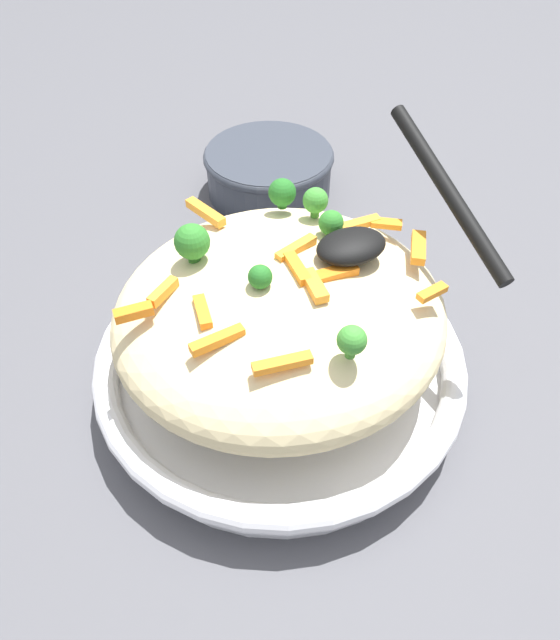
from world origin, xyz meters
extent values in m
plane|color=#4C4C51|center=(0.00, 0.00, 0.00)|extent=(2.40, 2.40, 0.00)
cylinder|color=silver|center=(0.00, 0.00, 0.01)|extent=(0.29, 0.29, 0.03)
torus|color=silver|center=(0.00, 0.00, 0.04)|extent=(0.32, 0.32, 0.02)
torus|color=black|center=(0.00, 0.00, 0.04)|extent=(0.31, 0.31, 0.00)
ellipsoid|color=beige|center=(0.00, 0.00, 0.09)|extent=(0.27, 0.26, 0.09)
cube|color=orange|center=(-0.11, 0.01, 0.13)|extent=(0.03, 0.01, 0.01)
cube|color=orange|center=(0.09, -0.06, 0.13)|extent=(0.03, 0.01, 0.01)
cube|color=orange|center=(0.11, -0.02, 0.13)|extent=(0.03, 0.04, 0.01)
cube|color=orange|center=(0.08, 0.03, 0.13)|extent=(0.04, 0.01, 0.01)
cube|color=orange|center=(0.01, -0.01, 0.14)|extent=(0.01, 0.03, 0.01)
cube|color=orange|center=(0.02, 0.02, 0.14)|extent=(0.04, 0.02, 0.01)
cube|color=orange|center=(-0.09, 0.02, 0.13)|extent=(0.03, 0.02, 0.01)
cube|color=orange|center=(-0.07, -0.04, 0.13)|extent=(0.04, 0.01, 0.01)
cube|color=orange|center=(-0.03, -0.08, 0.13)|extent=(0.04, 0.01, 0.01)
cube|color=orange|center=(-0.02, 0.10, 0.13)|extent=(0.02, 0.04, 0.01)
cube|color=orange|center=(0.11, 0.02, 0.13)|extent=(0.03, 0.02, 0.01)
cube|color=orange|center=(-0.07, -0.01, 0.13)|extent=(0.01, 0.03, 0.01)
cube|color=orange|center=(0.03, -0.02, 0.13)|extent=(0.04, 0.01, 0.01)
cube|color=orange|center=(0.01, -0.03, 0.14)|extent=(0.01, 0.03, 0.01)
cylinder|color=#296820|center=(-0.05, 0.04, 0.13)|extent=(0.01, 0.01, 0.01)
sphere|color=#2D7A28|center=(-0.05, 0.04, 0.15)|extent=(0.03, 0.03, 0.03)
cylinder|color=#205B1C|center=(-0.02, -0.01, 0.13)|extent=(0.01, 0.01, 0.01)
sphere|color=#236B23|center=(-0.02, -0.01, 0.14)|extent=(0.02, 0.02, 0.02)
cylinder|color=#377928|center=(0.01, -0.09, 0.13)|extent=(0.01, 0.01, 0.01)
sphere|color=#3D8E33|center=(0.01, -0.09, 0.14)|extent=(0.02, 0.02, 0.02)
cylinder|color=#296820|center=(0.06, 0.03, 0.13)|extent=(0.01, 0.01, 0.01)
sphere|color=#2D7A28|center=(0.06, 0.03, 0.14)|extent=(0.02, 0.02, 0.02)
cylinder|color=#377928|center=(0.06, 0.06, 0.13)|extent=(0.01, 0.01, 0.01)
sphere|color=#3D8E33|center=(0.06, 0.06, 0.14)|extent=(0.02, 0.02, 0.02)
cylinder|color=#205B1C|center=(0.04, 0.08, 0.13)|extent=(0.01, 0.01, 0.01)
sphere|color=#236B23|center=(0.04, 0.08, 0.14)|extent=(0.02, 0.02, 0.02)
ellipsoid|color=black|center=(0.06, -0.01, 0.14)|extent=(0.06, 0.04, 0.02)
cylinder|color=black|center=(0.14, -0.01, 0.17)|extent=(0.01, 0.17, 0.07)
cylinder|color=#333842|center=(0.12, 0.29, 0.03)|extent=(0.15, 0.15, 0.06)
torus|color=#333842|center=(0.12, 0.29, 0.05)|extent=(0.16, 0.16, 0.01)
camera|label=1|loc=(-0.14, -0.30, 0.42)|focal=32.70mm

